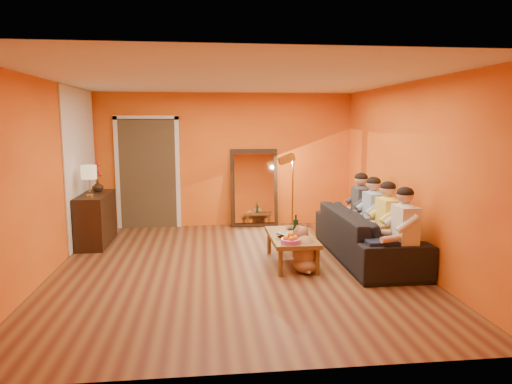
{
  "coord_description": "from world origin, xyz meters",
  "views": [
    {
      "loc": [
        -0.4,
        -6.2,
        2.03
      ],
      "look_at": [
        0.35,
        0.5,
        1.0
      ],
      "focal_mm": 32.0,
      "sensor_mm": 36.0,
      "label": 1
    }
  ],
  "objects": [
    {
      "name": "wine_bottle",
      "position": [
        0.87,
        0.07,
        0.58
      ],
      "size": [
        0.07,
        0.07,
        0.31
      ],
      "primitive_type": "cylinder",
      "color": "black",
      "rests_on": "coffee_table"
    },
    {
      "name": "door_jamb_left",
      "position": [
        -2.07,
        2.71,
        1.05
      ],
      "size": [
        0.08,
        0.06,
        2.2
      ],
      "primitive_type": "cube",
      "color": "white",
      "rests_on": "wall_back"
    },
    {
      "name": "door_header",
      "position": [
        -1.5,
        2.71,
        2.12
      ],
      "size": [
        1.22,
        0.06,
        0.08
      ],
      "primitive_type": "cube",
      "color": "white",
      "rests_on": "wall_back"
    },
    {
      "name": "person_far_right",
      "position": [
        2.13,
        0.9,
        0.61
      ],
      "size": [
        0.7,
        0.44,
        1.22
      ],
      "primitive_type": null,
      "color": "#37373D",
      "rests_on": "sofa"
    },
    {
      "name": "tumbler",
      "position": [
        0.94,
        0.24,
        0.47
      ],
      "size": [
        0.12,
        0.12,
        0.1
      ],
      "primitive_type": "imported",
      "rotation": [
        0.0,
        0.0,
        -0.21
      ],
      "color": "#B27F3F",
      "rests_on": "coffee_table"
    },
    {
      "name": "flowers",
      "position": [
        -2.24,
        1.8,
        1.23
      ],
      "size": [
        0.17,
        0.17,
        0.51
      ],
      "primitive_type": null,
      "color": "#B12714",
      "rests_on": "vase"
    },
    {
      "name": "laptop",
      "position": [
        1.0,
        0.47,
        0.43
      ],
      "size": [
        0.4,
        0.3,
        0.03
      ],
      "primitive_type": "imported",
      "rotation": [
        0.0,
        0.0,
        0.19
      ],
      "color": "black",
      "rests_on": "coffee_table"
    },
    {
      "name": "mirror_glass",
      "position": [
        0.55,
        2.59,
        0.76
      ],
      "size": [
        0.78,
        0.21,
        1.35
      ],
      "primitive_type": "cube",
      "rotation": [
        -0.14,
        0.0,
        0.0
      ],
      "color": "white",
      "rests_on": "mirror_frame"
    },
    {
      "name": "person_far_left",
      "position": [
        2.13,
        -0.75,
        0.61
      ],
      "size": [
        0.7,
        0.44,
        1.22
      ],
      "primitive_type": null,
      "color": "beige",
      "rests_on": "sofa"
    },
    {
      "name": "mirror_frame",
      "position": [
        0.55,
        2.63,
        0.76
      ],
      "size": [
        0.92,
        0.27,
        1.51
      ],
      "primitive_type": "cube",
      "rotation": [
        -0.14,
        0.0,
        0.0
      ],
      "color": "black",
      "rests_on": "floor"
    },
    {
      "name": "floor_lamp",
      "position": [
        1.18,
        1.88,
        0.72
      ],
      "size": [
        0.32,
        0.27,
        1.44
      ],
      "primitive_type": null,
      "rotation": [
        0.0,
        0.0,
        0.1
      ],
      "color": "gold",
      "rests_on": "floor"
    },
    {
      "name": "person_mid_left",
      "position": [
        2.13,
        -0.2,
        0.61
      ],
      "size": [
        0.7,
        0.44,
        1.22
      ],
      "primitive_type": null,
      "color": "#F7E352",
      "rests_on": "sofa"
    },
    {
      "name": "table_lamp",
      "position": [
        -2.24,
        1.25,
        1.1
      ],
      "size": [
        0.24,
        0.24,
        0.51
      ],
      "primitive_type": null,
      "color": "beige",
      "rests_on": "sideboard"
    },
    {
      "name": "room_shell",
      "position": [
        0.0,
        0.37,
        1.3
      ],
      "size": [
        5.0,
        5.5,
        2.6
      ],
      "color": "brown",
      "rests_on": "ground"
    },
    {
      "name": "doorway_recess",
      "position": [
        -1.5,
        2.83,
        1.05
      ],
      "size": [
        1.06,
        0.3,
        2.1
      ],
      "primitive_type": "cube",
      "color": "#3F2D19",
      "rests_on": "floor"
    },
    {
      "name": "book_upper",
      "position": [
        0.64,
        -0.09,
        0.47
      ],
      "size": [
        0.28,
        0.29,
        0.02
      ],
      "primitive_type": "imported",
      "rotation": [
        0.0,
        0.0,
        0.59
      ],
      "color": "black",
      "rests_on": "book_mid"
    },
    {
      "name": "door_jamb_right",
      "position": [
        -0.93,
        2.71,
        1.05
      ],
      "size": [
        0.08,
        0.06,
        2.2
      ],
      "primitive_type": "cube",
      "color": "white",
      "rests_on": "wall_back"
    },
    {
      "name": "book_lower",
      "position": [
        0.64,
        -0.08,
        0.43
      ],
      "size": [
        0.26,
        0.29,
        0.02
      ],
      "primitive_type": "imported",
      "rotation": [
        0.0,
        0.0,
        0.38
      ],
      "color": "black",
      "rests_on": "coffee_table"
    },
    {
      "name": "book_mid",
      "position": [
        0.65,
        -0.07,
        0.45
      ],
      "size": [
        0.17,
        0.23,
        0.02
      ],
      "primitive_type": "imported",
      "rotation": [
        0.0,
        0.0,
        0.04
      ],
      "color": "#B12714",
      "rests_on": "book_lower"
    },
    {
      "name": "sofa",
      "position": [
        2.0,
        0.25,
        0.36
      ],
      "size": [
        2.47,
        0.97,
        0.72
      ],
      "primitive_type": "imported",
      "rotation": [
        0.0,
        0.0,
        1.57
      ],
      "color": "black",
      "rests_on": "floor"
    },
    {
      "name": "fruit_bowl",
      "position": [
        0.72,
        -0.33,
        0.5
      ],
      "size": [
        0.26,
        0.26,
        0.16
      ],
      "primitive_type": null,
      "color": "#D74C92",
      "rests_on": "coffee_table"
    },
    {
      "name": "coffee_table",
      "position": [
        0.82,
        0.12,
        0.21
      ],
      "size": [
        0.62,
        1.22,
        0.42
      ],
      "primitive_type": null,
      "rotation": [
        0.0,
        0.0,
        -0.0
      ],
      "color": "brown",
      "rests_on": "floor"
    },
    {
      "name": "dog",
      "position": [
        0.94,
        -0.25,
        0.32
      ],
      "size": [
        0.45,
        0.6,
        0.64
      ],
      "primitive_type": null,
      "rotation": [
        0.0,
        0.0,
        -0.21
      ],
      "color": "#A4784A",
      "rests_on": "floor"
    },
    {
      "name": "white_accent",
      "position": [
        -2.48,
        1.75,
        1.3
      ],
      "size": [
        0.02,
        1.9,
        2.58
      ],
      "primitive_type": "cube",
      "color": "white",
      "rests_on": "wall_left"
    },
    {
      "name": "vase",
      "position": [
        -2.24,
        1.8,
        0.95
      ],
      "size": [
        0.19,
        0.19,
        0.2
      ],
      "primitive_type": "imported",
      "color": "black",
      "rests_on": "sideboard"
    },
    {
      "name": "person_mid_right",
      "position": [
        2.13,
        0.35,
        0.61
      ],
      "size": [
        0.7,
        0.44,
        1.22
      ],
      "primitive_type": null,
      "color": "#8FAEDE",
      "rests_on": "sofa"
    },
    {
      "name": "sideboard",
      "position": [
        -2.24,
        1.55,
        0.42
      ],
      "size": [
        0.44,
        1.18,
        0.85
      ],
      "primitive_type": "cube",
      "color": "black",
      "rests_on": "floor"
    }
  ]
}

